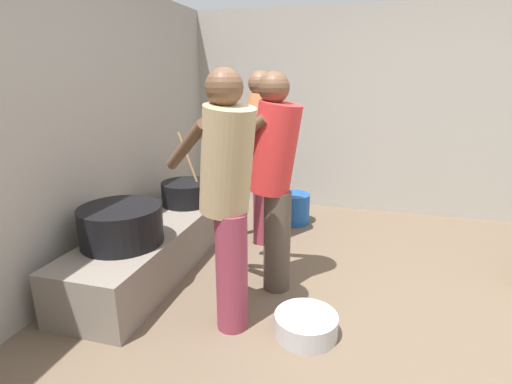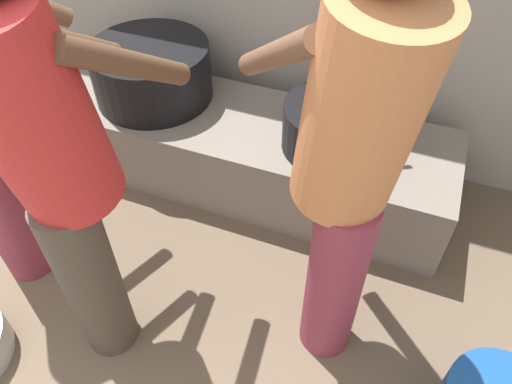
# 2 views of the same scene
# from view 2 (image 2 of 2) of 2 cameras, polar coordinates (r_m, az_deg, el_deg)

# --- Properties ---
(hearth_ledge) EXTENTS (2.11, 0.60, 0.40)m
(hearth_ledge) POSITION_cam_2_polar(r_m,az_deg,el_deg) (2.51, -1.89, 5.00)
(hearth_ledge) COLOR slate
(hearth_ledge) RESTS_ON ground_plane
(cooking_pot_main) EXTENTS (0.46, 0.46, 0.67)m
(cooking_pot_main) POSITION_cam_2_polar(r_m,az_deg,el_deg) (2.19, 9.25, 7.58)
(cooking_pot_main) COLOR black
(cooking_pot_main) RESTS_ON hearth_ledge
(cooking_pot_secondary) EXTENTS (0.59, 0.59, 0.28)m
(cooking_pot_secondary) POSITION_cam_2_polar(r_m,az_deg,el_deg) (2.52, -12.12, 13.62)
(cooking_pot_secondary) COLOR black
(cooking_pot_secondary) RESTS_ON hearth_ledge
(cook_in_red_shirt) EXTENTS (0.40, 0.70, 1.59)m
(cook_in_red_shirt) POSITION_cam_2_polar(r_m,az_deg,el_deg) (1.48, -22.61, 3.00)
(cook_in_red_shirt) COLOR #4C4238
(cook_in_red_shirt) RESTS_ON ground_plane
(cook_in_orange_shirt) EXTENTS (0.69, 0.71, 1.61)m
(cook_in_orange_shirt) POSITION_cam_2_polar(r_m,az_deg,el_deg) (1.38, 11.12, 3.45)
(cook_in_orange_shirt) COLOR #8C3347
(cook_in_orange_shirt) RESTS_ON ground_plane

